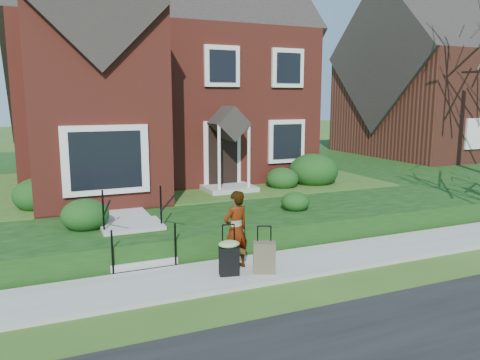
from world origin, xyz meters
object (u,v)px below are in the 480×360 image
woman (236,230)px  suitcase_olive (264,257)px  front_steps (136,238)px  suitcase_black (229,256)px

woman → suitcase_olive: bearing=114.8°
front_steps → suitcase_black: 2.48m
front_steps → suitcase_olive: bearing=-44.8°
suitcase_black → suitcase_olive: bearing=-0.2°
front_steps → woman: bearing=-43.9°
suitcase_black → front_steps: bearing=138.6°
woman → front_steps: bearing=-60.8°
suitcase_olive → suitcase_black: bearing=-168.9°
front_steps → woman: woman is taller
front_steps → suitcase_olive: 3.06m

